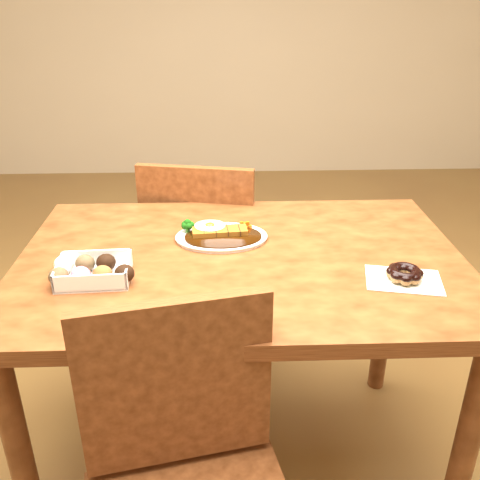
{
  "coord_description": "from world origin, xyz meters",
  "views": [
    {
      "loc": [
        -0.05,
        -1.28,
        1.41
      ],
      "look_at": [
        -0.0,
        -0.02,
        0.81
      ],
      "focal_mm": 40.0,
      "sensor_mm": 36.0,
      "label": 1
    }
  ],
  "objects_px": {
    "donut_box": "(92,270)",
    "pon_de_ring": "(404,274)",
    "table": "(241,288)",
    "katsu_curry_plate": "(220,235)",
    "chair_far": "(205,255)"
  },
  "relations": [
    {
      "from": "table",
      "to": "katsu_curry_plate",
      "type": "bearing_deg",
      "value": 117.45
    },
    {
      "from": "table",
      "to": "donut_box",
      "type": "height_order",
      "value": "donut_box"
    },
    {
      "from": "donut_box",
      "to": "pon_de_ring",
      "type": "relative_size",
      "value": 1.02
    },
    {
      "from": "table",
      "to": "pon_de_ring",
      "type": "xyz_separation_m",
      "value": [
        0.4,
        -0.15,
        0.12
      ]
    },
    {
      "from": "table",
      "to": "donut_box",
      "type": "xyz_separation_m",
      "value": [
        -0.37,
        -0.11,
        0.12
      ]
    },
    {
      "from": "donut_box",
      "to": "pon_de_ring",
      "type": "xyz_separation_m",
      "value": [
        0.77,
        -0.04,
        -0.01
      ]
    },
    {
      "from": "chair_far",
      "to": "katsu_curry_plate",
      "type": "xyz_separation_m",
      "value": [
        0.06,
        -0.43,
        0.28
      ]
    },
    {
      "from": "table",
      "to": "pon_de_ring",
      "type": "bearing_deg",
      "value": -20.3
    },
    {
      "from": "donut_box",
      "to": "table",
      "type": "bearing_deg",
      "value": 16.6
    },
    {
      "from": "table",
      "to": "pon_de_ring",
      "type": "relative_size",
      "value": 5.86
    },
    {
      "from": "chair_far",
      "to": "table",
      "type": "bearing_deg",
      "value": 113.17
    },
    {
      "from": "table",
      "to": "chair_far",
      "type": "xyz_separation_m",
      "value": [
        -0.12,
        0.54,
        -0.17
      ]
    },
    {
      "from": "donut_box",
      "to": "pon_de_ring",
      "type": "distance_m",
      "value": 0.77
    },
    {
      "from": "katsu_curry_plate",
      "to": "donut_box",
      "type": "xyz_separation_m",
      "value": [
        -0.32,
        -0.22,
        0.01
      ]
    },
    {
      "from": "katsu_curry_plate",
      "to": "pon_de_ring",
      "type": "relative_size",
      "value": 1.28
    }
  ]
}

